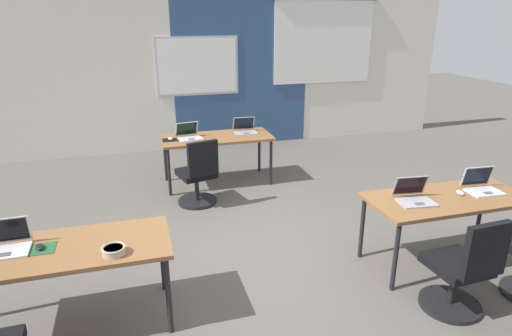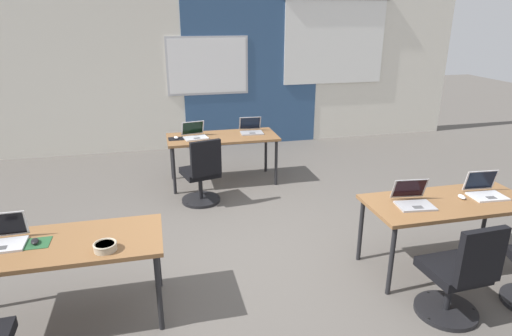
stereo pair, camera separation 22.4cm
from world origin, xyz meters
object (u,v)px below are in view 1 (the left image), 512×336
object	(u,v)px
chair_near_right_inner	(462,273)
laptop_far_left	(189,135)
laptop_near_right_inner	(414,196)
desk_near_right	(447,202)
snack_bowl	(114,250)
laptop_near_right_end	(482,186)
mouse_far_left	(170,139)
laptop_far_right	(245,129)
laptop_near_left_end	(6,244)
mouse_near_right_end	(460,193)
desk_far_center	(217,140)
mouse_near_left_end	(40,247)
desk_near_left	(65,255)
chair_far_left	(198,178)

from	to	relation	value
chair_near_right_inner	laptop_far_left	world-z (taller)	laptop_far_left
laptop_near_right_inner	laptop_far_left	world-z (taller)	same
desk_near_right	snack_bowl	bearing A→B (deg)	-176.24
laptop_near_right_inner	laptop_near_right_end	world-z (taller)	laptop_near_right_end
chair_near_right_inner	mouse_far_left	world-z (taller)	chair_near_right_inner
laptop_far_right	laptop_near_left_end	size ratio (longest dim) A/B	1.03
mouse_near_right_end	snack_bowl	size ratio (longest dim) A/B	0.60
desk_far_center	laptop_far_right	distance (m)	0.48
laptop_near_left_end	mouse_near_left_end	world-z (taller)	laptop_near_left_end
chair_near_right_inner	laptop_near_right_end	world-z (taller)	laptop_near_right_end
desk_near_left	laptop_far_left	xyz separation A→B (m)	(1.35, 2.81, 0.11)
laptop_near_left_end	snack_bowl	xyz separation A→B (m)	(0.78, -0.28, -0.01)
laptop_near_right_inner	laptop_far_right	xyz separation A→B (m)	(-0.91, 2.89, -0.00)
laptop_near_right_inner	laptop_near_left_end	size ratio (longest dim) A/B	1.08
chair_near_right_inner	laptop_near_left_end	xyz separation A→B (m)	(-3.52, 0.80, 0.39)
laptop_near_right_end	chair_far_left	bearing A→B (deg)	145.39
laptop_near_right_inner	mouse_far_left	size ratio (longest dim) A/B	3.28
desk_near_left	chair_near_right_inner	size ratio (longest dim) A/B	1.74
laptop_far_left	chair_far_left	xyz separation A→B (m)	(0.00, -0.72, -0.39)
desk_far_center	chair_near_right_inner	distance (m)	3.79
laptop_near_right_end	laptop_far_left	bearing A→B (deg)	136.85
laptop_near_right_end	laptop_far_right	size ratio (longest dim) A/B	1.00
laptop_near_right_end	mouse_near_right_end	xyz separation A→B (m)	(-0.27, -0.01, -0.03)
laptop_near_right_end	laptop_near_right_inner	bearing A→B (deg)	-173.98
laptop_near_right_end	laptop_far_left	world-z (taller)	laptop_near_right_end
laptop_far_right	chair_far_left	xyz separation A→B (m)	(-0.85, -0.81, -0.39)
desk_far_center	laptop_far_left	size ratio (longest dim) A/B	4.22
laptop_near_right_inner	chair_far_left	distance (m)	2.75
desk_near_right	snack_bowl	world-z (taller)	snack_bowl
laptop_near_right_inner	chair_near_right_inner	bearing A→B (deg)	-83.33
desk_near_right	mouse_near_left_end	world-z (taller)	mouse_near_left_end
mouse_near_right_end	laptop_far_right	bearing A→B (deg)	116.75
chair_far_left	chair_near_right_inner	bearing A→B (deg)	107.76
laptop_far_right	laptop_far_left	world-z (taller)	laptop_far_left
mouse_far_left	snack_bowl	xyz separation A→B (m)	(-0.71, -3.00, 0.01)
desk_near_left	laptop_near_left_end	xyz separation A→B (m)	(-0.41, 0.08, 0.11)
laptop_near_right_inner	desk_far_center	bearing A→B (deg)	122.63
desk_far_center	chair_far_left	bearing A→B (deg)	-119.03
chair_near_right_inner	desk_near_right	bearing A→B (deg)	-120.98
laptop_near_left_end	mouse_near_right_end	bearing A→B (deg)	-2.21
desk_near_left	mouse_far_left	world-z (taller)	mouse_far_left
chair_near_right_inner	mouse_near_left_end	size ratio (longest dim) A/B	8.37
mouse_near_left_end	laptop_near_left_end	bearing A→B (deg)	167.68
laptop_far_left	mouse_far_left	bearing A→B (deg)	171.77
desk_far_center	laptop_near_right_inner	distance (m)	3.11
desk_near_right	laptop_near_right_inner	distance (m)	0.40
desk_near_right	laptop_near_right_inner	size ratio (longest dim) A/B	4.40
desk_far_center	mouse_far_left	bearing A→B (deg)	-179.77
desk_near_left	laptop_near_right_inner	size ratio (longest dim) A/B	4.40
mouse_far_left	chair_far_left	size ratio (longest dim) A/B	0.12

